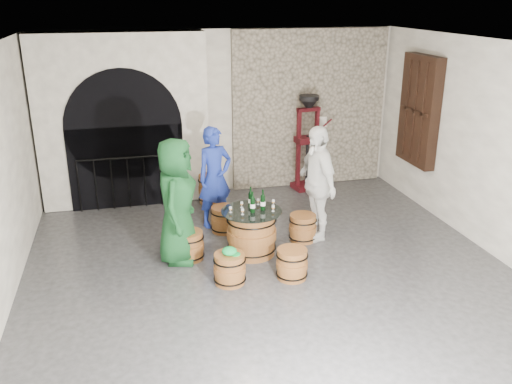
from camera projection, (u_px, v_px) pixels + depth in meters
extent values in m
plane|color=#2D2D30|center=(276.00, 283.00, 7.59)|extent=(8.00, 8.00, 0.00)
plane|color=white|center=(222.00, 113.00, 10.69)|extent=(8.00, 0.00, 8.00)
plane|color=white|center=(453.00, 369.00, 3.39)|extent=(8.00, 0.00, 8.00)
plane|color=white|center=(510.00, 157.00, 7.83)|extent=(0.00, 8.00, 8.00)
plane|color=beige|center=(279.00, 48.00, 6.49)|extent=(8.00, 8.00, 0.00)
cube|color=gray|center=(309.00, 109.00, 11.04)|extent=(3.20, 0.12, 3.18)
cube|color=white|center=(123.00, 121.00, 10.03)|extent=(3.10, 0.50, 3.18)
cube|color=black|center=(127.00, 167.00, 10.07)|extent=(2.10, 0.03, 1.55)
cylinder|color=black|center=(124.00, 127.00, 9.81)|extent=(2.10, 0.03, 2.10)
cylinder|color=black|center=(127.00, 158.00, 9.94)|extent=(1.79, 0.04, 0.04)
cylinder|color=black|center=(79.00, 187.00, 9.91)|extent=(0.02, 0.02, 0.98)
cylinder|color=black|center=(96.00, 185.00, 9.98)|extent=(0.02, 0.02, 0.98)
cylinder|color=black|center=(112.00, 184.00, 10.05)|extent=(0.02, 0.02, 0.98)
cylinder|color=black|center=(129.00, 183.00, 10.11)|extent=(0.02, 0.02, 0.98)
cylinder|color=black|center=(145.00, 182.00, 10.18)|extent=(0.02, 0.02, 0.98)
cylinder|color=black|center=(161.00, 180.00, 10.25)|extent=(0.02, 0.02, 0.98)
cylinder|color=black|center=(177.00, 179.00, 10.31)|extent=(0.02, 0.02, 0.98)
cube|color=black|center=(419.00, 111.00, 9.92)|extent=(0.20, 1.10, 2.00)
cube|color=black|center=(417.00, 111.00, 9.91)|extent=(0.06, 0.88, 1.76)
cube|color=black|center=(418.00, 111.00, 9.92)|extent=(0.22, 0.92, 0.06)
cube|color=black|center=(427.00, 114.00, 9.65)|extent=(0.22, 0.06, 1.80)
cube|color=black|center=(418.00, 111.00, 9.92)|extent=(0.22, 0.06, 1.80)
cube|color=black|center=(410.00, 108.00, 10.18)|extent=(0.22, 0.06, 1.80)
cylinder|color=brown|center=(252.00, 233.00, 8.34)|extent=(0.71, 0.71, 0.68)
cylinder|color=brown|center=(252.00, 233.00, 8.34)|extent=(0.76, 0.76, 0.15)
torus|color=black|center=(252.00, 247.00, 8.42)|extent=(0.77, 0.77, 0.02)
torus|color=black|center=(252.00, 220.00, 8.26)|extent=(0.77, 0.77, 0.02)
cylinder|color=brown|center=(252.00, 213.00, 8.22)|extent=(0.73, 0.73, 0.02)
cylinder|color=black|center=(252.00, 211.00, 8.22)|extent=(0.93, 0.93, 0.01)
cylinder|color=brown|center=(189.00, 246.00, 8.22)|extent=(0.42, 0.42, 0.42)
cylinder|color=brown|center=(189.00, 246.00, 8.22)|extent=(0.45, 0.45, 0.09)
torus|color=black|center=(190.00, 255.00, 8.27)|extent=(0.46, 0.46, 0.02)
torus|color=black|center=(189.00, 237.00, 8.17)|extent=(0.46, 0.46, 0.02)
cylinder|color=brown|center=(189.00, 233.00, 8.14)|extent=(0.43, 0.43, 0.02)
cylinder|color=brown|center=(224.00, 220.00, 9.18)|extent=(0.42, 0.42, 0.42)
cylinder|color=brown|center=(224.00, 220.00, 9.18)|extent=(0.45, 0.45, 0.09)
torus|color=black|center=(224.00, 227.00, 9.23)|extent=(0.46, 0.46, 0.02)
torus|color=black|center=(224.00, 212.00, 9.13)|extent=(0.46, 0.46, 0.02)
cylinder|color=brown|center=(224.00, 207.00, 9.10)|extent=(0.43, 0.43, 0.02)
cylinder|color=brown|center=(303.00, 228.00, 8.85)|extent=(0.42, 0.42, 0.42)
cylinder|color=brown|center=(303.00, 228.00, 8.85)|extent=(0.45, 0.45, 0.09)
torus|color=black|center=(302.00, 236.00, 8.90)|extent=(0.46, 0.46, 0.02)
torus|color=black|center=(303.00, 220.00, 8.80)|extent=(0.46, 0.46, 0.02)
cylinder|color=brown|center=(303.00, 216.00, 8.77)|extent=(0.43, 0.43, 0.02)
cylinder|color=brown|center=(292.00, 264.00, 7.66)|extent=(0.42, 0.42, 0.42)
cylinder|color=brown|center=(292.00, 264.00, 7.66)|extent=(0.45, 0.45, 0.09)
torus|color=black|center=(292.00, 273.00, 7.71)|extent=(0.46, 0.46, 0.02)
torus|color=black|center=(292.00, 255.00, 7.61)|extent=(0.46, 0.46, 0.02)
cylinder|color=brown|center=(292.00, 250.00, 7.58)|extent=(0.43, 0.43, 0.02)
cylinder|color=brown|center=(230.00, 269.00, 7.53)|extent=(0.42, 0.42, 0.42)
cylinder|color=brown|center=(230.00, 269.00, 7.53)|extent=(0.45, 0.45, 0.09)
torus|color=black|center=(230.00, 278.00, 7.58)|extent=(0.46, 0.46, 0.02)
torus|color=black|center=(229.00, 260.00, 7.48)|extent=(0.46, 0.46, 0.02)
cylinder|color=brown|center=(229.00, 255.00, 7.45)|extent=(0.43, 0.43, 0.02)
ellipsoid|color=#0E9A3D|center=(229.00, 251.00, 7.43)|extent=(0.20, 0.20, 0.11)
cylinder|color=#0E9A3D|center=(235.00, 254.00, 7.44)|extent=(0.13, 0.13, 0.01)
imported|color=#13451E|center=(177.00, 201.00, 7.94)|extent=(0.86, 1.07, 1.90)
imported|color=navy|center=(215.00, 177.00, 9.22)|extent=(0.74, 0.62, 1.75)
imported|color=white|center=(317.00, 183.00, 8.71)|extent=(0.58, 1.15, 1.89)
cylinder|color=black|center=(253.00, 205.00, 8.12)|extent=(0.07, 0.07, 0.22)
cylinder|color=white|center=(253.00, 206.00, 8.13)|extent=(0.08, 0.08, 0.06)
cone|color=black|center=(253.00, 197.00, 8.08)|extent=(0.07, 0.07, 0.05)
cylinder|color=black|center=(253.00, 194.00, 8.06)|extent=(0.03, 0.03, 0.07)
cylinder|color=black|center=(263.00, 203.00, 8.21)|extent=(0.07, 0.07, 0.22)
cylinder|color=white|center=(263.00, 203.00, 8.22)|extent=(0.08, 0.08, 0.06)
cone|color=black|center=(263.00, 195.00, 8.17)|extent=(0.07, 0.07, 0.05)
cylinder|color=black|center=(263.00, 192.00, 8.15)|extent=(0.03, 0.03, 0.07)
cylinder|color=black|center=(251.00, 200.00, 8.33)|extent=(0.07, 0.07, 0.22)
cylinder|color=white|center=(251.00, 201.00, 8.33)|extent=(0.08, 0.08, 0.06)
cone|color=black|center=(251.00, 192.00, 8.28)|extent=(0.07, 0.07, 0.05)
cylinder|color=black|center=(251.00, 189.00, 8.27)|extent=(0.03, 0.03, 0.07)
cylinder|color=brown|center=(209.00, 189.00, 10.43)|extent=(0.39, 0.39, 0.55)
cylinder|color=brown|center=(209.00, 189.00, 10.43)|extent=(0.41, 0.41, 0.12)
torus|color=black|center=(209.00, 198.00, 10.49)|extent=(0.43, 0.43, 0.02)
torus|color=black|center=(209.00, 180.00, 10.36)|extent=(0.43, 0.43, 0.02)
cylinder|color=brown|center=(209.00, 175.00, 10.33)|extent=(0.40, 0.40, 0.02)
cube|color=#4B0C16|center=(306.00, 186.00, 11.27)|extent=(0.60, 0.51, 0.10)
cube|color=#4B0C16|center=(308.00, 140.00, 10.93)|extent=(0.53, 0.38, 0.12)
cube|color=#4B0C16|center=(309.00, 109.00, 10.72)|extent=(0.50, 0.20, 0.07)
cylinder|color=black|center=(307.00, 160.00, 11.08)|extent=(0.06, 0.06, 1.02)
cylinder|color=black|center=(309.00, 98.00, 10.64)|extent=(0.39, 0.39, 0.09)
cone|color=black|center=(309.00, 104.00, 10.68)|extent=(0.39, 0.39, 0.20)
cube|color=#4B0C16|center=(298.00, 149.00, 10.91)|extent=(0.08, 0.08, 1.64)
cube|color=#4B0C16|center=(316.00, 147.00, 11.07)|extent=(0.08, 0.08, 1.64)
cylinder|color=#4B0C16|center=(322.00, 127.00, 10.93)|extent=(0.44, 0.10, 0.32)
cube|color=silver|center=(322.00, 121.00, 11.10)|extent=(0.18, 0.10, 0.22)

